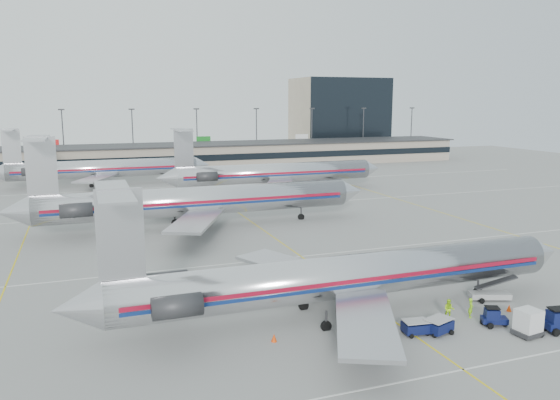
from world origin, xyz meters
name	(u,v)px	position (x,y,z in m)	size (l,w,h in m)	color
ground	(340,284)	(0.00, 0.00, 0.00)	(260.00, 260.00, 0.00)	gray
apron_markings	(301,256)	(0.00, 10.00, 0.01)	(160.00, 0.15, 0.02)	silver
terminal	(174,156)	(0.00, 97.97, 3.16)	(162.00, 17.00, 6.25)	gray
light_mast_row	(165,132)	(0.00, 112.00, 8.58)	(163.60, 0.40, 15.28)	#38383D
distant_building	(339,115)	(62.00, 128.00, 12.50)	(30.00, 20.00, 25.00)	tan
jet_foreground	(336,277)	(-3.88, -7.05, 3.33)	(43.90, 25.85, 11.49)	silver
jet_second_row	(193,201)	(-8.60, 28.15, 3.79)	(49.96, 29.42, 13.08)	silver
jet_third_row	(272,173)	(11.68, 53.92, 3.62)	(45.56, 28.02, 12.46)	silver
jet_back_row	(100,169)	(-19.11, 73.25, 3.51)	(44.22, 27.20, 12.09)	silver
tug_left	(379,347)	(-4.31, -14.66, 0.79)	(2.13, 1.14, 1.72)	#0B123D
tug_center	(493,317)	(6.73, -12.97, 0.71)	(2.15, 1.65, 1.56)	#0B123D
tug_right	(559,321)	(10.52, -15.59, 0.88)	(2.54, 1.56, 1.93)	#0B123D
cart_inner	(416,327)	(0.21, -12.23, 0.57)	(2.04, 1.53, 1.07)	#0B123D
cart_outer	(439,325)	(1.93, -12.67, 0.62)	(2.38, 1.97, 1.16)	#0B123D
uld_container	(528,323)	(7.91, -15.27, 1.02)	(2.10, 1.83, 2.02)	#2D2D30
belt_loader	(491,293)	(10.52, -8.30, 0.58)	(4.21, 2.38, 2.16)	#9A9A9A
ramp_worker_near	(471,308)	(6.21, -10.99, 0.81)	(0.59, 0.39, 1.62)	#89D814
ramp_worker_far	(449,309)	(4.32, -10.70, 0.83)	(0.81, 0.63, 1.66)	#A9E615
cone_right	(509,308)	(10.11, -11.00, 0.29)	(0.42, 0.42, 0.57)	#E33E07
cone_left	(274,338)	(-10.16, -9.82, 0.29)	(0.42, 0.42, 0.58)	#E33E07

